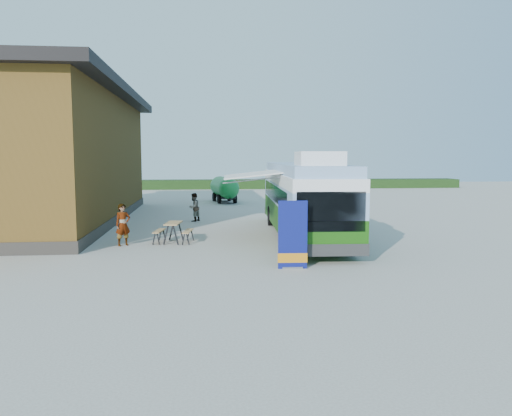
{
  "coord_description": "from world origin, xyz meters",
  "views": [
    {
      "loc": [
        -1.7,
        -19.07,
        3.67
      ],
      "look_at": [
        0.55,
        2.72,
        1.4
      ],
      "focal_mm": 35.0,
      "sensor_mm": 36.0,
      "label": 1
    }
  ],
  "objects": [
    {
      "name": "awning",
      "position": [
        0.7,
        3.02,
        2.8
      ],
      "size": [
        3.0,
        4.58,
        0.53
      ],
      "rotation": [
        0.0,
        0.0,
        -0.05
      ],
      "color": "white",
      "rests_on": "ground"
    },
    {
      "name": "person_a",
      "position": [
        -5.07,
        1.7,
        0.87
      ],
      "size": [
        0.76,
        0.69,
        1.74
      ],
      "primitive_type": "imported",
      "rotation": [
        0.0,
        0.0,
        0.55
      ],
      "color": "#999999",
      "rests_on": "ground"
    },
    {
      "name": "barn",
      "position": [
        -10.5,
        10.0,
        3.59
      ],
      "size": [
        9.6,
        21.2,
        7.5
      ],
      "color": "brown",
      "rests_on": "ground"
    },
    {
      "name": "picnic_table",
      "position": [
        -3.05,
        2.23,
        0.65
      ],
      "size": [
        1.7,
        1.55,
        0.87
      ],
      "rotation": [
        0.0,
        0.0,
        -0.14
      ],
      "color": "tan",
      "rests_on": "ground"
    },
    {
      "name": "slurry_tanker",
      "position": [
        -0.14,
        20.92,
        1.16
      ],
      "size": [
        2.19,
        5.42,
        2.02
      ],
      "rotation": [
        0.0,
        0.0,
        0.16
      ],
      "color": "#177F33",
      "rests_on": "ground"
    },
    {
      "name": "bus",
      "position": [
        2.8,
        3.31,
        1.84
      ],
      "size": [
        3.26,
        12.65,
        3.85
      ],
      "rotation": [
        0.0,
        0.0,
        -0.05
      ],
      "color": "#276110",
      "rests_on": "ground"
    },
    {
      "name": "banner",
      "position": [
        1.14,
        -3.21,
        0.92
      ],
      "size": [
        0.98,
        0.21,
        2.25
      ],
      "rotation": [
        0.0,
        0.0,
        -0.05
      ],
      "color": "navy",
      "rests_on": "ground"
    },
    {
      "name": "person_b",
      "position": [
        -2.32,
        9.2,
        0.8
      ],
      "size": [
        0.95,
        0.99,
        1.61
      ],
      "primitive_type": "imported",
      "rotation": [
        0.0,
        0.0,
        -2.19
      ],
      "color": "#999999",
      "rests_on": "ground"
    },
    {
      "name": "hedge",
      "position": [
        8.0,
        38.0,
        0.5
      ],
      "size": [
        40.0,
        3.0,
        1.0
      ],
      "primitive_type": "cube",
      "color": "#264419",
      "rests_on": "ground"
    },
    {
      "name": "ground",
      "position": [
        0.0,
        0.0,
        0.0
      ],
      "size": [
        100.0,
        100.0,
        0.0
      ],
      "primitive_type": "plane",
      "color": "#BCB7AD",
      "rests_on": "ground"
    }
  ]
}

